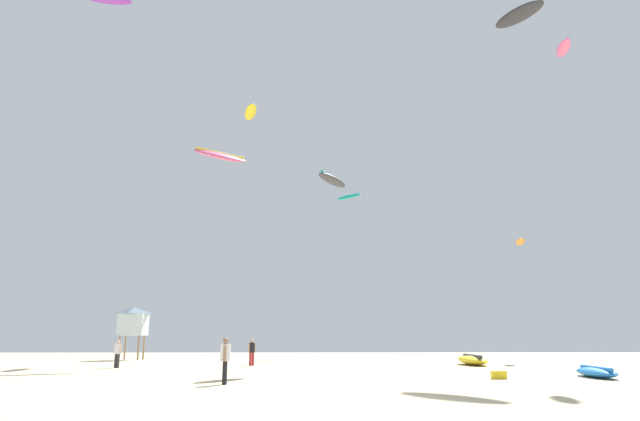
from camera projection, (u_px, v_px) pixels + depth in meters
name	position (u px, v px, depth m)	size (l,w,h in m)	color
ground_plane	(336.00, 400.00, 15.23)	(120.00, 120.00, 0.00)	beige
person_foreground	(225.00, 357.00, 20.65)	(0.37, 0.54, 1.62)	black
person_midground	(118.00, 351.00, 32.79)	(0.49, 0.35, 1.57)	#2D2D33
person_left	(252.00, 350.00, 35.82)	(0.46, 0.36, 1.60)	#B21E23
kite_grounded_near	(596.00, 372.00, 24.32)	(1.60, 3.99, 0.46)	blue
kite_grounded_mid	(472.00, 360.00, 36.53)	(1.98, 5.56, 0.68)	yellow
lifeguard_tower	(133.00, 321.00, 46.45)	(2.30, 2.30, 4.15)	#8C704C
cooler_box	(499.00, 375.00, 23.36)	(0.56, 0.36, 0.32)	yellow
kite_aloft_0	(520.00, 242.00, 45.00)	(1.77, 2.68, 0.53)	orange
kite_aloft_1	(111.00, 0.00, 43.34)	(3.25, 1.30, 0.35)	purple
kite_aloft_2	(563.00, 48.00, 34.54)	(1.07, 2.34, 0.46)	#E5598C
kite_aloft_3	(332.00, 180.00, 33.19)	(2.25, 3.32, 0.43)	#2D2D33
kite_aloft_4	(221.00, 156.00, 40.90)	(4.02, 3.40, 0.99)	#E5598C
kite_aloft_5	(349.00, 196.00, 58.97)	(2.85, 2.74, 0.78)	#19B29E
kite_aloft_6	(519.00, 15.00, 40.49)	(3.13, 3.96, 0.95)	#2D2D33
kite_aloft_7	(251.00, 112.00, 52.97)	(1.70, 4.00, 0.71)	yellow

